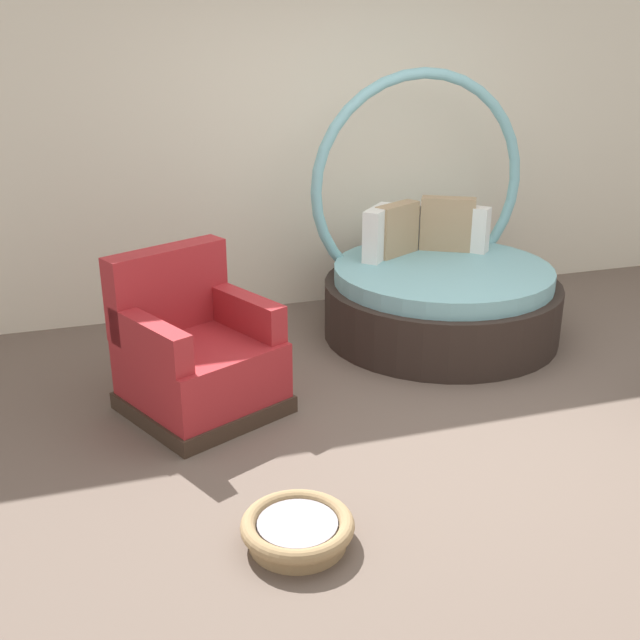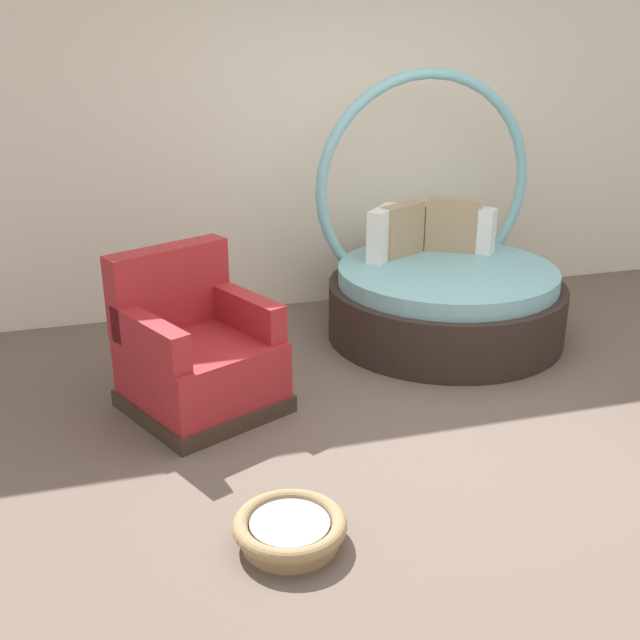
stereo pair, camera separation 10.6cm
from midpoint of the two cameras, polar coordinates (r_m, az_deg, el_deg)
ground_plane at (r=4.53m, az=8.84°, el=-7.83°), size 8.00×8.00×0.02m
back_wall at (r=6.14m, az=-0.07°, el=15.00°), size 8.00×0.12×3.00m
round_daybed at (r=5.71m, az=8.16°, el=2.73°), size 1.71×1.71×1.87m
red_armchair at (r=4.60m, az=-9.85°, el=-2.70°), size 1.06×1.06×0.94m
pet_basket at (r=3.54m, az=-2.57°, el=-15.26°), size 0.51×0.51×0.13m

